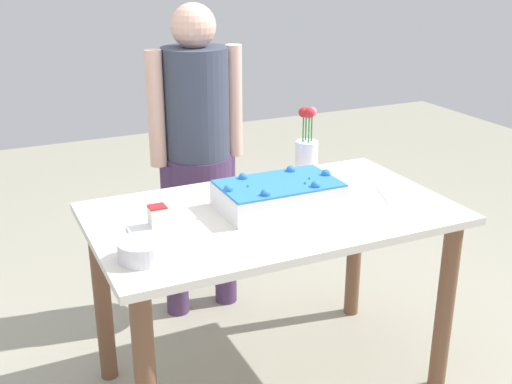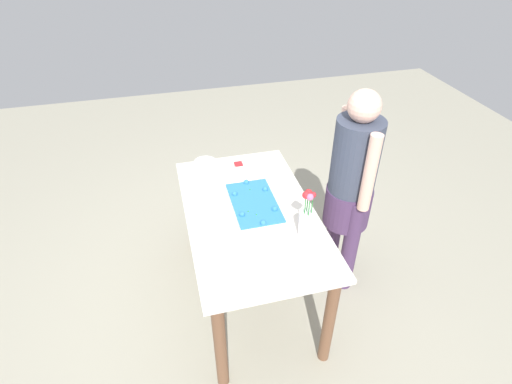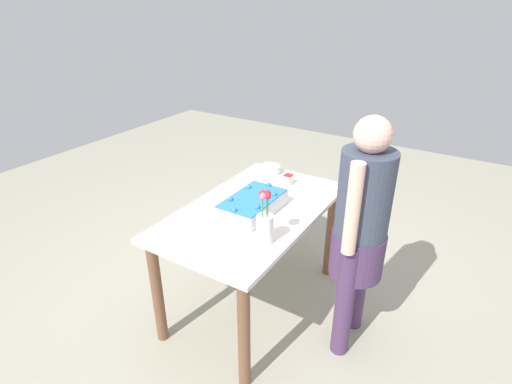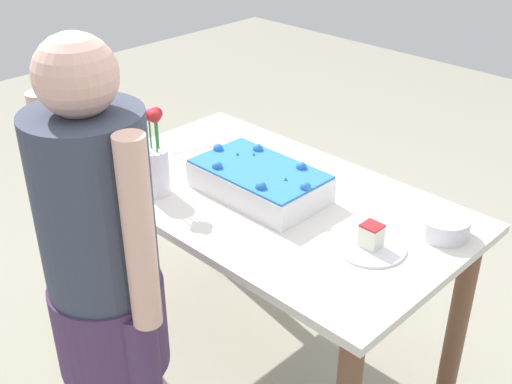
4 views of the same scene
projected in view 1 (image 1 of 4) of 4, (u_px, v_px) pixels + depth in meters
ground_plane at (271, 381)px, 2.70m from camera, size 8.00×8.00×0.00m
dining_table at (272, 243)px, 2.47m from camera, size 1.36×0.79×0.78m
sheet_cake at (279, 194)px, 2.43m from camera, size 0.46×0.27×0.12m
serving_plate_with_slice at (158, 222)px, 2.26m from camera, size 0.22×0.22×0.08m
cake_knife at (385, 196)px, 2.55m from camera, size 0.09×0.20×0.00m
flower_vase at (307, 153)px, 2.72m from camera, size 0.10×0.10×0.31m
fruit_bowl at (143, 250)px, 2.03m from camera, size 0.16×0.16×0.06m
person_standing at (197, 145)px, 2.97m from camera, size 0.45×0.31×1.49m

